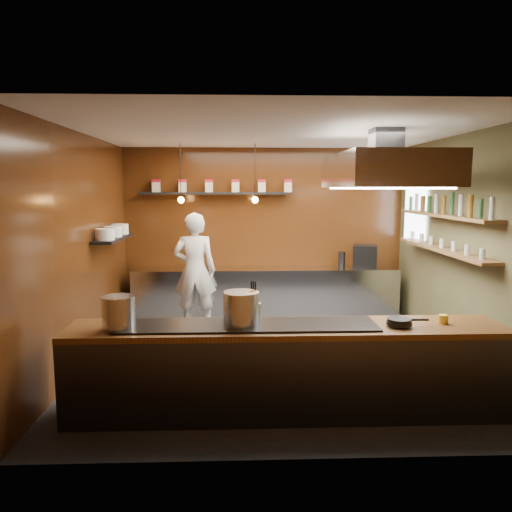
{
  "coord_description": "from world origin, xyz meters",
  "views": [
    {
      "loc": [
        -0.49,
        -6.46,
        2.29
      ],
      "look_at": [
        -0.23,
        0.4,
        1.35
      ],
      "focal_mm": 35.0,
      "sensor_mm": 36.0,
      "label": 1
    }
  ],
  "objects_px": {
    "stockpot_large": "(118,312)",
    "stockpot_small": "(241,308)",
    "chef": "(195,270)",
    "espresso_machine": "(365,257)",
    "extractor_hood": "(385,170)"
  },
  "relations": [
    {
      "from": "stockpot_large",
      "to": "stockpot_small",
      "type": "height_order",
      "value": "stockpot_small"
    },
    {
      "from": "stockpot_large",
      "to": "stockpot_small",
      "type": "distance_m",
      "value": 1.2
    },
    {
      "from": "stockpot_large",
      "to": "chef",
      "type": "height_order",
      "value": "chef"
    },
    {
      "from": "espresso_machine",
      "to": "chef",
      "type": "relative_size",
      "value": 0.21
    },
    {
      "from": "extractor_hood",
      "to": "stockpot_small",
      "type": "relative_size",
      "value": 5.64
    },
    {
      "from": "extractor_hood",
      "to": "stockpot_large",
      "type": "height_order",
      "value": "extractor_hood"
    },
    {
      "from": "stockpot_large",
      "to": "stockpot_small",
      "type": "xyz_separation_m",
      "value": [
        1.19,
        0.06,
        0.01
      ]
    },
    {
      "from": "extractor_hood",
      "to": "stockpot_large",
      "type": "xyz_separation_m",
      "value": [
        -2.95,
        -1.28,
        -1.41
      ]
    },
    {
      "from": "espresso_machine",
      "to": "stockpot_small",
      "type": "bearing_deg",
      "value": -106.07
    },
    {
      "from": "espresso_machine",
      "to": "chef",
      "type": "distance_m",
      "value": 2.97
    },
    {
      "from": "extractor_hood",
      "to": "chef",
      "type": "height_order",
      "value": "extractor_hood"
    },
    {
      "from": "stockpot_small",
      "to": "chef",
      "type": "height_order",
      "value": "chef"
    },
    {
      "from": "extractor_hood",
      "to": "espresso_machine",
      "type": "relative_size",
      "value": 4.94
    },
    {
      "from": "stockpot_small",
      "to": "chef",
      "type": "distance_m",
      "value": 3.34
    },
    {
      "from": "extractor_hood",
      "to": "stockpot_small",
      "type": "bearing_deg",
      "value": -145.35
    }
  ]
}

